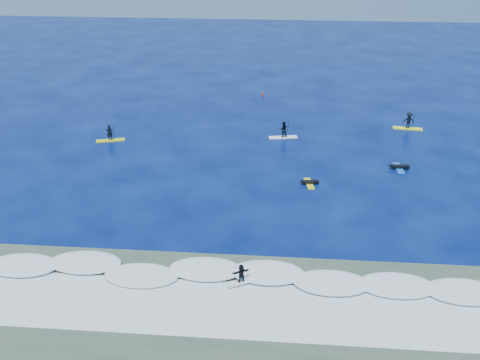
# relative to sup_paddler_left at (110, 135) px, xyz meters

# --- Properties ---
(ground) EXTENTS (160.00, 160.00, 0.00)m
(ground) POSITION_rel_sup_paddler_left_xyz_m (15.68, -11.45, -0.62)
(ground) COLOR #030C3F
(ground) RESTS_ON ground
(shallow_water) EXTENTS (90.00, 13.00, 0.01)m
(shallow_water) POSITION_rel_sup_paddler_left_xyz_m (15.68, -25.45, -0.61)
(shallow_water) COLOR #374C3D
(shallow_water) RESTS_ON ground
(breaking_wave) EXTENTS (40.00, 6.00, 0.30)m
(breaking_wave) POSITION_rel_sup_paddler_left_xyz_m (15.68, -21.45, -0.62)
(breaking_wave) COLOR white
(breaking_wave) RESTS_ON ground
(whitewater) EXTENTS (34.00, 5.00, 0.02)m
(whitewater) POSITION_rel_sup_paddler_left_xyz_m (15.68, -24.45, -0.62)
(whitewater) COLOR silver
(whitewater) RESTS_ON ground
(sup_paddler_left) EXTENTS (2.91, 1.47, 1.98)m
(sup_paddler_left) POSITION_rel_sup_paddler_left_xyz_m (0.00, 0.00, 0.00)
(sup_paddler_left) COLOR yellow
(sup_paddler_left) RESTS_ON ground
(sup_paddler_center) EXTENTS (2.99, 1.27, 2.04)m
(sup_paddler_center) POSITION_rel_sup_paddler_left_xyz_m (17.45, 2.25, 0.14)
(sup_paddler_center) COLOR white
(sup_paddler_center) RESTS_ON ground
(sup_paddler_right) EXTENTS (3.13, 1.11, 2.15)m
(sup_paddler_right) POSITION_rel_sup_paddler_left_xyz_m (30.71, 5.82, 0.22)
(sup_paddler_right) COLOR #FFF21B
(sup_paddler_right) RESTS_ON ground
(prone_paddler_near) EXTENTS (1.64, 2.12, 0.43)m
(prone_paddler_near) POSITION_rel_sup_paddler_left_xyz_m (19.79, -8.01, -0.47)
(prone_paddler_near) COLOR yellow
(prone_paddler_near) RESTS_ON ground
(prone_paddler_far) EXTENTS (1.84, 2.34, 0.48)m
(prone_paddler_far) POSITION_rel_sup_paddler_left_xyz_m (27.98, -4.29, -0.45)
(prone_paddler_far) COLOR blue
(prone_paddler_far) RESTS_ON ground
(wave_surfer) EXTENTS (1.84, 1.26, 1.31)m
(wave_surfer) POSITION_rel_sup_paddler_left_xyz_m (15.08, -22.11, 0.14)
(wave_surfer) COLOR white
(wave_surfer) RESTS_ON breaking_wave
(marker_buoy) EXTENTS (0.25, 0.25, 0.60)m
(marker_buoy) POSITION_rel_sup_paddler_left_xyz_m (14.77, 15.82, -0.36)
(marker_buoy) COLOR red
(marker_buoy) RESTS_ON ground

